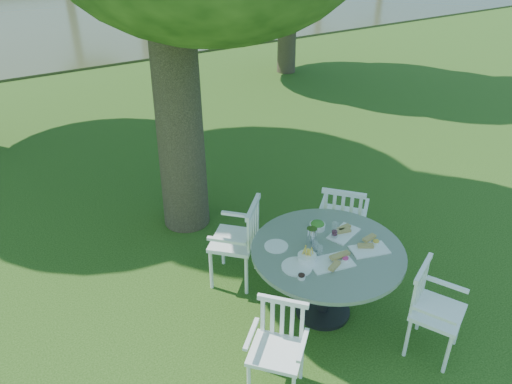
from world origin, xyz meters
TOP-DOWN VIEW (x-y plane):
  - ground at (0.00, 0.00)m, footprint 140.00×140.00m
  - table at (0.07, -1.03)m, footprint 1.48×1.48m
  - chair_ne at (0.81, -0.38)m, footprint 0.66×0.67m
  - chair_nw at (-0.38, -0.15)m, footprint 0.69×0.69m
  - chair_sw at (-0.80, -1.51)m, footprint 0.60×0.60m
  - chair_se at (0.59, -1.87)m, footprint 0.61×0.59m
  - tableware at (0.02, -0.99)m, footprint 1.09×0.79m

SIDE VIEW (x-z plane):
  - ground at x=0.00m, z-range 0.00..0.00m
  - chair_sw at x=-0.80m, z-range 0.08..0.94m
  - chair_se at x=0.59m, z-range 0.08..0.99m
  - chair_ne at x=0.81m, z-range 0.08..1.05m
  - chair_nw at x=-0.38m, z-range 0.09..1.08m
  - table at x=0.07m, z-range 0.26..1.06m
  - tableware at x=0.02m, z-range 0.74..0.94m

